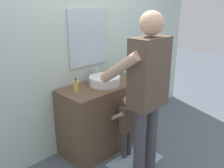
{
  "coord_description": "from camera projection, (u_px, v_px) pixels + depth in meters",
  "views": [
    {
      "loc": [
        -1.99,
        -1.84,
        1.88
      ],
      "look_at": [
        0.0,
        0.15,
        0.91
      ],
      "focal_mm": 39.39,
      "sensor_mm": 36.0,
      "label": 1
    }
  ],
  "objects": [
    {
      "name": "toothbrush_cup",
      "position": [
        118.0,
        74.0,
        3.33
      ],
      "size": [
        0.07,
        0.07,
        0.21
      ],
      "color": "#4C8EB2",
      "rests_on": "vanity_cabinet"
    },
    {
      "name": "vanity_cabinet",
      "position": [
        104.0,
        116.0,
        3.24
      ],
      "size": [
        1.16,
        0.54,
        0.87
      ],
      "primitive_type": "cube",
      "color": "brown",
      "rests_on": "ground"
    },
    {
      "name": "faucet",
      "position": [
        92.0,
        75.0,
        3.21
      ],
      "size": [
        0.18,
        0.14,
        0.18
      ],
      "color": "#B7BABF",
      "rests_on": "vanity_cabinet"
    },
    {
      "name": "bath_mat",
      "position": [
        135.0,
        161.0,
        3.01
      ],
      "size": [
        0.64,
        0.4,
        0.02
      ],
      "primitive_type": "cube",
      "color": "#99B7CC",
      "rests_on": "ground"
    },
    {
      "name": "sink_basin",
      "position": [
        105.0,
        81.0,
        3.07
      ],
      "size": [
        0.39,
        0.39,
        0.11
      ],
      "color": "white",
      "rests_on": "vanity_cabinet"
    },
    {
      "name": "child_toddler",
      "position": [
        127.0,
        122.0,
        2.95
      ],
      "size": [
        0.25,
        0.25,
        0.82
      ],
      "color": "#47474C",
      "rests_on": "ground"
    },
    {
      "name": "back_wall",
      "position": [
        86.0,
        43.0,
        3.15
      ],
      "size": [
        4.4,
        0.1,
        2.7
      ],
      "color": "silver",
      "rests_on": "ground"
    },
    {
      "name": "soap_bottle",
      "position": [
        76.0,
        86.0,
        2.84
      ],
      "size": [
        0.06,
        0.06,
        0.17
      ],
      "color": "gold",
      "rests_on": "vanity_cabinet"
    },
    {
      "name": "ground_plane",
      "position": [
        120.0,
        153.0,
        3.18
      ],
      "size": [
        14.0,
        14.0,
        0.0
      ],
      "primitive_type": "plane",
      "color": "slate"
    },
    {
      "name": "adult_parent",
      "position": [
        147.0,
        83.0,
        2.49
      ],
      "size": [
        0.56,
        0.58,
        1.79
      ],
      "color": "#47474C",
      "rests_on": "ground"
    }
  ]
}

